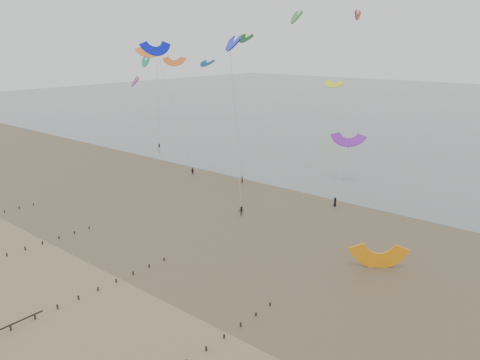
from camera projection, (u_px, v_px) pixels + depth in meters
name	position (u px, v px, depth m)	size (l,w,h in m)	color
ground	(69.00, 285.00, 57.77)	(500.00, 500.00, 0.00)	brown
sea_and_shore	(227.00, 206.00, 85.68)	(500.00, 665.00, 0.03)	#475654
kitesurfer_lead	(242.00, 180.00, 99.31)	(0.57, 0.37, 1.56)	black
kitesurfers	(381.00, 213.00, 79.77)	(129.72, 27.47, 1.69)	black
grounded_kite	(378.00, 267.00, 62.28)	(6.44, 3.37, 4.91)	orange
kites_airborne	(339.00, 71.00, 129.60)	(263.16, 126.25, 40.73)	#228625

